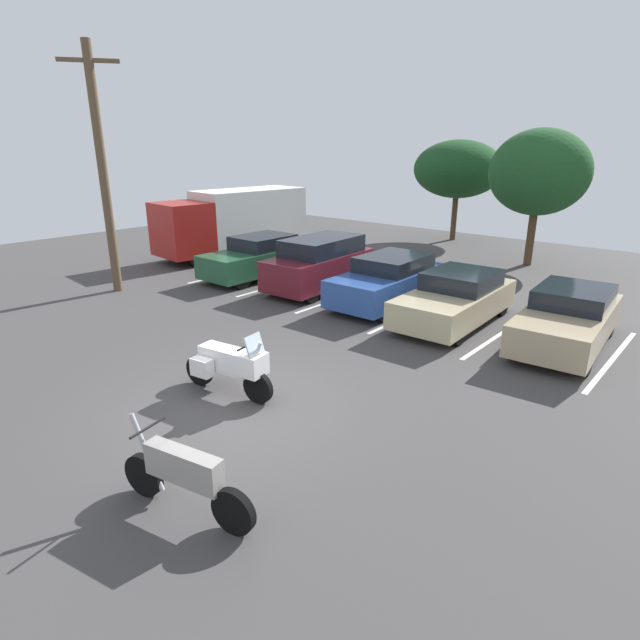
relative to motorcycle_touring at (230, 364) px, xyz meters
The scene contains 13 objects.
ground 0.94m from the motorcycle_touring, 34.58° to the right, with size 44.00×44.00×0.10m, color #423F3F.
motorcycle_touring is the anchor object (origin of this frame).
motorcycle_second 3.52m from the motorcycle_touring, 49.98° to the right, with size 2.22×0.72×1.29m.
parking_stripes 7.14m from the motorcycle_touring, 100.48° to the left, with size 13.52×4.68×0.01m.
car_green 9.74m from the motorcycle_touring, 133.64° to the left, with size 1.81×4.57×1.56m.
car_maroon 8.17m from the motorcycle_touring, 118.18° to the left, with size 2.06×4.30×1.80m.
car_blue 7.35m from the motorcycle_touring, 98.41° to the left, with size 1.99×4.40×1.52m.
car_champagne 7.16m from the motorcycle_touring, 79.35° to the left, with size 2.04×4.50×1.43m.
car_tan 8.37m from the motorcycle_touring, 59.52° to the left, with size 2.10×4.51×1.43m.
box_truck 14.05m from the motorcycle_touring, 139.27° to the left, with size 2.80×7.10×2.87m.
utility_pole 9.97m from the motorcycle_touring, 164.36° to the left, with size 1.14×1.54×7.78m.
tree_far_right 20.05m from the motorcycle_touring, 104.45° to the left, with size 4.44×4.44×5.02m.
tree_far_left 16.07m from the motorcycle_touring, 89.15° to the left, with size 3.88×3.88×5.41m.
Camera 1 is at (6.96, -5.59, 4.79)m, focal length 28.93 mm.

